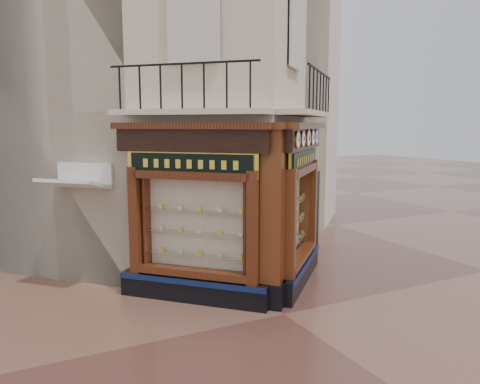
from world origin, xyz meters
TOP-DOWN VIEW (x-y plane):
  - ground at (0.00, 0.00)m, footprint 80.00×80.00m
  - main_building at (0.00, 6.16)m, footprint 11.31×11.31m
  - neighbour_left at (-2.47, 8.63)m, footprint 11.31×11.31m
  - neighbour_right at (2.47, 8.63)m, footprint 11.31×11.31m
  - shopfront_left at (-1.41, 1.57)m, footprint 2.86×2.86m
  - shopfront_right at (1.41, 1.57)m, footprint 2.86×2.86m
  - corner_pilaster at (0.00, 0.50)m, footprint 0.85×0.85m
  - balcony at (0.00, 1.49)m, footprint 5.94×2.97m
  - clock_a at (0.58, 0.47)m, footprint 0.30×0.30m
  - clock_b at (1.00, 0.90)m, footprint 0.30×0.30m
  - clock_c at (1.48, 1.37)m, footprint 0.33×0.33m
  - clock_d at (1.94, 1.83)m, footprint 0.33×0.33m
  - clock_e at (2.33, 2.22)m, footprint 0.31×0.31m
  - awning at (-3.64, 3.43)m, footprint 1.71×1.71m
  - signboard_left at (-1.46, 1.51)m, footprint 2.20×2.20m
  - signboard_right at (1.46, 1.51)m, footprint 2.17×2.17m

SIDE VIEW (x-z plane):
  - ground at x=0.00m, z-range 0.00..0.00m
  - awning at x=-3.64m, z-range -0.15..0.15m
  - corner_pilaster at x=0.00m, z-range -0.04..3.94m
  - shopfront_left at x=-1.41m, z-range -0.01..3.97m
  - shopfront_right at x=1.41m, z-range -0.01..3.97m
  - signboard_left at x=-1.46m, z-range 2.81..3.39m
  - signboard_right at x=1.46m, z-range 2.81..3.39m
  - clock_a at x=0.58m, z-range 3.43..3.81m
  - clock_b at x=1.00m, z-range 3.43..3.81m
  - clock_c at x=1.48m, z-range 3.41..3.83m
  - clock_d at x=1.94m, z-range 3.41..3.83m
  - clock_e at x=2.33m, z-range 3.42..3.82m
  - balcony at x=0.00m, z-range 3.70..4.73m
  - neighbour_left at x=-2.47m, z-range 0.00..11.00m
  - neighbour_right at x=2.47m, z-range 0.00..11.00m
  - main_building at x=0.00m, z-range 0.00..12.00m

